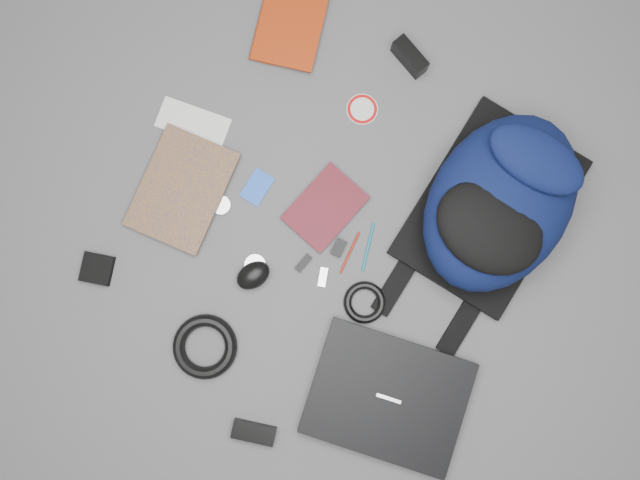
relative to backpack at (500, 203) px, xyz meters
The scene contains 22 objects.
ground 0.47m from the backpack, 136.27° to the right, with size 4.00×4.00×0.00m, color #4F4F51.
backpack is the anchor object (origin of this frame).
laptop 0.57m from the backpack, 86.26° to the right, with size 0.39×0.31×0.04m, color black.
textbook_red 0.81m from the backpack, behind, with size 0.17×0.23×0.03m, color maroon.
comic_book 0.93m from the backpack, 152.89° to the right, with size 0.22×0.30×0.02m, color #C77E0E.
envelope 0.83m from the backpack, 163.52° to the right, with size 0.19×0.09×0.00m, color silver.
dvd_case 0.45m from the backpack, 147.19° to the right, with size 0.14×0.20×0.02m, color #410C13.
compact_camera 0.46m from the backpack, 150.30° to the left, with size 0.11×0.04×0.06m, color black.
sticker_disc 0.44m from the backpack, behind, with size 0.09×0.09×0.00m, color silver.
pen_teal 0.36m from the backpack, 129.24° to the right, with size 0.01×0.01×0.13m, color #0D697B.
pen_red 0.41m from the backpack, 129.38° to the right, with size 0.01×0.01×0.12m, color maroon.
id_badge 0.63m from the backpack, 152.41° to the right, with size 0.06×0.09×0.00m, color blue.
usb_black 0.53m from the backpack, 130.64° to the right, with size 0.02×0.05×0.01m, color black.
usb_silver 0.49m from the backpack, 124.59° to the right, with size 0.02×0.05×0.01m, color silver.
key_fob 0.43m from the backpack, 132.32° to the right, with size 0.03×0.05×0.01m, color black.
mouse 0.66m from the backpack, 131.14° to the right, with size 0.07×0.09×0.05m, color black.
headphone_left 0.72m from the backpack, 147.79° to the right, with size 0.05×0.05×0.01m, color silver.
headphone_right 0.65m from the backpack, 133.48° to the right, with size 0.06×0.06×0.01m, color silver.
cable_coil 0.43m from the backpack, 110.23° to the right, with size 0.11×0.11×0.02m, color black.
power_brick 0.86m from the backpack, 103.92° to the right, with size 0.11×0.05×0.03m, color black.
power_cord_coil 0.84m from the backpack, 121.21° to the right, with size 0.17×0.17×0.03m, color black.
pouch 1.06m from the backpack, 138.32° to the right, with size 0.08×0.08×0.02m, color black.
Camera 1 is at (0.07, -0.10, 1.66)m, focal length 35.00 mm.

